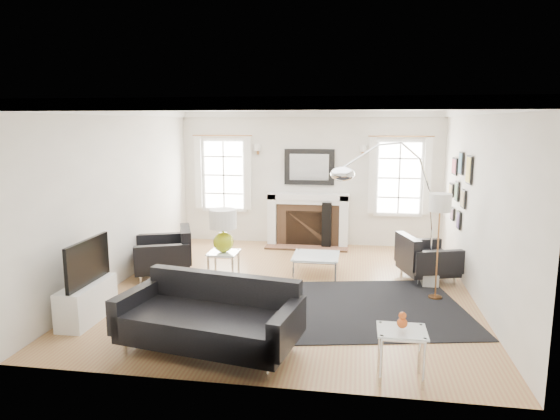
% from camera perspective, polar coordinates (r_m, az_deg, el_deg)
% --- Properties ---
extents(floor, '(6.00, 6.00, 0.00)m').
position_cam_1_polar(floor, '(7.96, 1.09, -8.88)').
color(floor, '#9D6441').
rests_on(floor, ground).
extents(back_wall, '(5.50, 0.04, 2.80)m').
position_cam_1_polar(back_wall, '(10.58, 3.38, 3.60)').
color(back_wall, silver).
rests_on(back_wall, floor).
extents(front_wall, '(5.50, 0.04, 2.80)m').
position_cam_1_polar(front_wall, '(4.73, -3.92, -4.41)').
color(front_wall, silver).
rests_on(front_wall, floor).
extents(left_wall, '(0.04, 6.00, 2.80)m').
position_cam_1_polar(left_wall, '(8.45, -17.69, 1.53)').
color(left_wall, silver).
rests_on(left_wall, floor).
extents(right_wall, '(0.04, 6.00, 2.80)m').
position_cam_1_polar(right_wall, '(7.75, 21.71, 0.56)').
color(right_wall, silver).
rests_on(right_wall, floor).
extents(ceiling, '(5.50, 6.00, 0.02)m').
position_cam_1_polar(ceiling, '(7.54, 1.16, 11.70)').
color(ceiling, white).
rests_on(ceiling, back_wall).
extents(crown_molding, '(5.50, 6.00, 0.12)m').
position_cam_1_polar(crown_molding, '(7.54, 1.16, 11.25)').
color(crown_molding, white).
rests_on(crown_molding, back_wall).
extents(fireplace, '(1.70, 0.69, 1.11)m').
position_cam_1_polar(fireplace, '(10.50, 3.21, -1.18)').
color(fireplace, white).
rests_on(fireplace, floor).
extents(mantel_mirror, '(1.05, 0.07, 0.75)m').
position_cam_1_polar(mantel_mirror, '(10.51, 3.36, 4.93)').
color(mantel_mirror, black).
rests_on(mantel_mirror, back_wall).
extents(window_left, '(1.24, 0.15, 1.62)m').
position_cam_1_polar(window_left, '(10.86, -6.43, 4.03)').
color(window_left, white).
rests_on(window_left, back_wall).
extents(window_right, '(1.24, 0.15, 1.62)m').
position_cam_1_polar(window_right, '(10.50, 13.47, 3.62)').
color(window_right, white).
rests_on(window_right, back_wall).
extents(gallery_wall, '(0.04, 1.73, 1.29)m').
position_cam_1_polar(gallery_wall, '(8.98, 19.80, 2.74)').
color(gallery_wall, black).
rests_on(gallery_wall, right_wall).
extents(tv_unit, '(0.35, 1.00, 1.09)m').
position_cam_1_polar(tv_unit, '(7.10, -21.17, -9.16)').
color(tv_unit, white).
rests_on(tv_unit, floor).
extents(area_rug, '(3.22, 2.85, 0.01)m').
position_cam_1_polar(area_rug, '(7.23, 9.34, -10.95)').
color(area_rug, black).
rests_on(area_rug, floor).
extents(sofa, '(2.17, 1.28, 0.67)m').
position_cam_1_polar(sofa, '(5.88, -7.88, -12.21)').
color(sofa, black).
rests_on(sofa, floor).
extents(armchair_left, '(1.19, 1.26, 0.68)m').
position_cam_1_polar(armchair_left, '(8.66, -12.83, -4.97)').
color(armchair_left, black).
rests_on(armchair_left, floor).
extents(armchair_right, '(1.05, 1.12, 0.62)m').
position_cam_1_polar(armchair_right, '(8.60, 16.17, -5.43)').
color(armchair_right, black).
rests_on(armchair_right, floor).
extents(coffee_table, '(0.77, 0.77, 0.34)m').
position_cam_1_polar(coffee_table, '(8.55, 4.14, -5.37)').
color(coffee_table, silver).
rests_on(coffee_table, floor).
extents(side_table_left, '(0.47, 0.47, 0.52)m').
position_cam_1_polar(side_table_left, '(8.12, -6.45, -5.49)').
color(side_table_left, silver).
rests_on(side_table_left, floor).
extents(nesting_table, '(0.49, 0.41, 0.54)m').
position_cam_1_polar(nesting_table, '(5.29, 13.71, -14.32)').
color(nesting_table, silver).
rests_on(nesting_table, floor).
extents(gourd_lamp, '(0.43, 0.43, 0.69)m').
position_cam_1_polar(gourd_lamp, '(8.00, -6.52, -2.02)').
color(gourd_lamp, '#A9BA17').
rests_on(gourd_lamp, side_table_left).
extents(orange_vase, '(0.11, 0.11, 0.17)m').
position_cam_1_polar(orange_vase, '(5.21, 13.80, -12.21)').
color(orange_vase, '#C95119').
rests_on(orange_vase, nesting_table).
extents(arc_floor_lamp, '(1.68, 1.56, 2.38)m').
position_cam_1_polar(arc_floor_lamp, '(7.52, 12.49, -0.11)').
color(arc_floor_lamp, silver).
rests_on(arc_floor_lamp, floor).
extents(stick_floor_lamp, '(0.32, 0.32, 1.57)m').
position_cam_1_polar(stick_floor_lamp, '(7.52, 17.82, 0.21)').
color(stick_floor_lamp, '#A26A38').
rests_on(stick_floor_lamp, floor).
extents(speaker_tower, '(0.20, 0.20, 0.96)m').
position_cam_1_polar(speaker_tower, '(10.35, 5.37, -1.75)').
color(speaker_tower, black).
rests_on(speaker_tower, floor).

